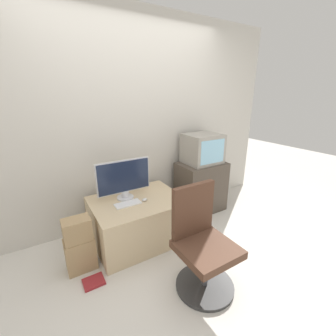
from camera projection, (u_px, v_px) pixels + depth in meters
The scene contains 12 objects.
ground_plane at pixel (192, 277), 2.13m from camera, with size 12.00×12.00×0.00m, color beige.
wall_back at pixel (131, 123), 2.79m from camera, with size 4.40×0.05×2.60m.
desk at pixel (138, 219), 2.62m from camera, with size 1.01×0.78×0.51m.
side_stand at pixel (201, 187), 3.27m from camera, with size 0.66×0.46×0.72m.
main_monitor at pixel (124, 179), 2.50m from camera, with size 0.62×0.19×0.45m.
keyboard at pixel (128, 204), 2.43m from camera, with size 0.28×0.13×0.01m.
mouse at pixel (145, 200), 2.50m from camera, with size 0.06×0.04×0.03m.
crt_tv at pixel (202, 149), 3.11m from camera, with size 0.48×0.43×0.41m.
office_chair at pixel (202, 247), 1.95m from camera, with size 0.52×0.52×0.92m.
cardboard_box_lower at pixel (81, 254), 2.19m from camera, with size 0.27×0.19×0.33m.
cardboard_box_upper at pixel (77, 230), 2.10m from camera, with size 0.25×0.17×0.22m.
book at pixel (94, 282), 2.06m from camera, with size 0.18×0.16×0.02m.
Camera 1 is at (-1.08, -1.32, 1.66)m, focal length 24.00 mm.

